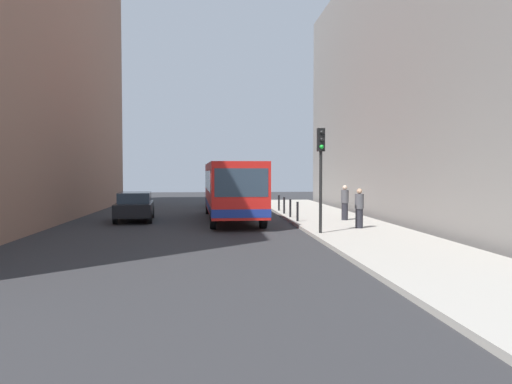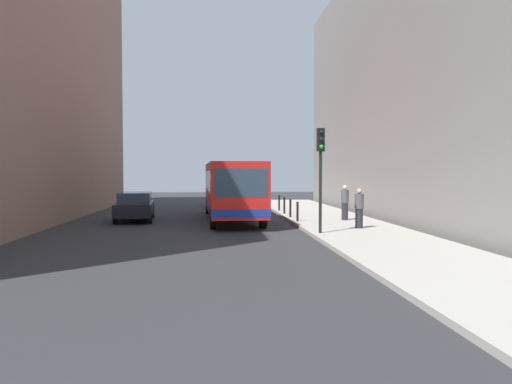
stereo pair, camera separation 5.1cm
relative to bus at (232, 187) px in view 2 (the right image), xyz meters
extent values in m
plane|color=#2D2D30|center=(-0.35, -4.23, -1.73)|extent=(80.00, 80.00, 0.00)
cube|color=#ADA89E|center=(5.05, -4.23, -1.65)|extent=(4.40, 40.00, 0.15)
cube|color=gray|center=(11.15, -0.23, 5.79)|extent=(7.00, 32.00, 15.03)
cube|color=red|center=(0.00, -0.11, 0.02)|extent=(2.87, 11.08, 2.50)
cube|color=navy|center=(0.00, -0.11, -0.93)|extent=(2.89, 11.10, 0.36)
cube|color=#2D3D4C|center=(0.19, -5.58, 0.37)|extent=(2.26, 0.14, 1.20)
cube|color=#2D3D4C|center=(-0.01, 0.39, 0.37)|extent=(2.84, 9.48, 1.00)
cylinder|color=black|center=(1.26, -3.97, -1.23)|extent=(0.31, 1.01, 1.00)
cylinder|color=black|center=(-0.99, -4.04, -1.23)|extent=(0.31, 1.01, 1.00)
cylinder|color=black|center=(1.00, 3.83, -1.23)|extent=(0.31, 1.01, 1.00)
cylinder|color=black|center=(-1.26, 3.75, -1.23)|extent=(0.31, 1.01, 1.00)
cube|color=black|center=(-5.03, -0.10, -1.09)|extent=(2.14, 4.53, 0.64)
cube|color=#2D3D4C|center=(-5.04, 0.05, -0.51)|extent=(1.79, 2.58, 0.52)
cylinder|color=black|center=(-4.09, -1.53, -1.41)|extent=(0.27, 0.66, 0.64)
cylinder|color=black|center=(-5.73, -1.66, -1.41)|extent=(0.27, 0.66, 0.64)
cylinder|color=black|center=(-4.33, 1.46, -1.41)|extent=(0.27, 0.66, 0.64)
cylinder|color=black|center=(-5.96, 1.33, -1.41)|extent=(0.27, 0.66, 0.64)
cube|color=silver|center=(-0.28, 10.03, -1.09)|extent=(2.04, 4.49, 0.64)
cube|color=#2D3D4C|center=(-0.29, 10.18, -0.51)|extent=(1.73, 2.55, 0.52)
cylinder|color=black|center=(0.62, 8.58, -1.41)|extent=(0.26, 0.65, 0.64)
cylinder|color=black|center=(-1.02, 8.49, -1.41)|extent=(0.26, 0.65, 0.64)
cylinder|color=black|center=(0.45, 11.58, -1.41)|extent=(0.26, 0.65, 0.64)
cylinder|color=black|center=(-1.19, 11.49, -1.41)|extent=(0.26, 0.65, 0.64)
cylinder|color=black|center=(3.20, -7.17, 0.02)|extent=(0.12, 0.12, 3.20)
cube|color=black|center=(3.20, -7.17, 2.07)|extent=(0.28, 0.24, 0.90)
sphere|color=black|center=(3.20, -7.30, 2.35)|extent=(0.16, 0.16, 0.16)
sphere|color=black|center=(3.20, -7.30, 2.07)|extent=(0.16, 0.16, 0.16)
sphere|color=green|center=(3.20, -7.30, 1.79)|extent=(0.16, 0.16, 0.16)
cylinder|color=black|center=(3.10, -2.53, -1.10)|extent=(0.11, 0.11, 0.95)
cylinder|color=black|center=(3.10, -0.32, -1.10)|extent=(0.11, 0.11, 0.95)
cylinder|color=black|center=(3.10, 1.90, -1.10)|extent=(0.11, 0.11, 0.95)
cylinder|color=black|center=(3.10, 4.12, -1.10)|extent=(0.11, 0.11, 0.95)
cylinder|color=#26262D|center=(5.21, -5.66, -1.16)|extent=(0.32, 0.32, 0.83)
cylinder|color=#4C4C51|center=(5.21, -5.66, -0.43)|extent=(0.38, 0.38, 0.64)
sphere|color=tan|center=(5.21, -5.66, 0.00)|extent=(0.23, 0.23, 0.23)
cylinder|color=#26262D|center=(5.55, -2.13, -1.15)|extent=(0.32, 0.32, 0.85)
cylinder|color=#4C4C51|center=(5.55, -2.13, -0.40)|extent=(0.38, 0.38, 0.65)
sphere|color=beige|center=(5.55, -2.13, 0.04)|extent=(0.23, 0.23, 0.23)
camera|label=1|loc=(-1.08, -26.36, 0.84)|focal=35.01mm
camera|label=2|loc=(-1.03, -26.37, 0.84)|focal=35.01mm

